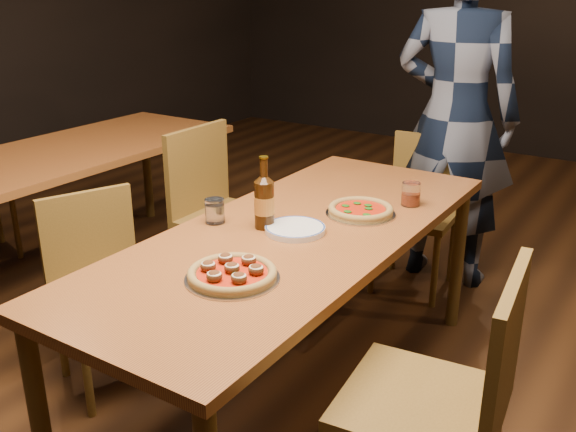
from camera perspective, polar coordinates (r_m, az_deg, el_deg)
The scene contains 14 objects.
ground at distance 2.78m, azimuth 0.58°, elevation -15.73°, with size 9.00×9.00×0.00m, color black.
table_main at distance 2.44m, azimuth 0.64°, elevation -2.77°, with size 0.80×2.00×0.75m.
table_left at distance 3.76m, azimuth -19.21°, elevation 4.50°, with size 0.80×2.00×0.75m.
chair_main_nw at distance 2.75m, azimuth -15.70°, elevation -6.59°, with size 0.40×0.40×0.85m, color brown, non-canonical shape.
chair_main_sw at distance 3.27m, azimuth -5.03°, elevation -0.19°, with size 0.46×0.46×0.98m, color brown, non-canonical shape.
chair_main_e at distance 1.98m, azimuth 11.76°, elevation -15.84°, with size 0.45×0.45×0.97m, color brown, non-canonical shape.
chair_end at distance 3.54m, azimuth 11.29°, elevation 0.20°, with size 0.41×0.41×0.87m, color brown, non-canonical shape.
pizza_meatball at distance 2.03m, azimuth -4.99°, elevation -5.08°, with size 0.30×0.30×0.06m.
pizza_margherita at distance 2.58m, azimuth 6.47°, elevation 0.53°, with size 0.28×0.28×0.04m.
plate_stack at distance 2.39m, azimuth 0.64°, elevation -1.17°, with size 0.23×0.23×0.02m, color white.
beer_bottle at distance 2.40m, azimuth -2.12°, elevation 1.15°, with size 0.08×0.08×0.27m.
water_glass at distance 2.48m, azimuth -6.53°, elevation 0.45°, with size 0.08×0.08×0.09m, color white.
amber_glass at distance 2.70m, azimuth 10.87°, elevation 1.93°, with size 0.08×0.08×0.10m, color #A23712.
diner at distance 3.61m, azimuth 14.67°, elevation 8.51°, with size 0.68×0.45×1.87m, color black.
Camera 1 is at (1.20, -1.89, 1.64)m, focal length 40.00 mm.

